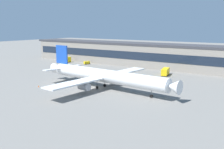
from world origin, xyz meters
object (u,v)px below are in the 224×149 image
Objects in this scene: traffic_cone_0 at (39,86)px; fuel_truck at (165,71)px; airliner at (104,76)px; stair_truck at (66,59)px; baggage_tug at (87,63)px.

fuel_truck is at bearing 59.18° from traffic_cone_0.
traffic_cone_0 is at bearing -150.16° from airliner.
traffic_cone_0 is (40.53, -57.21, -1.64)m from stair_truck.
airliner reaches higher than traffic_cone_0.
baggage_tug is 6.07× the size of traffic_cone_0.
traffic_cone_0 is (-22.73, -13.04, -4.66)m from airliner.
fuel_truck is (8.34, 39.06, -3.11)m from airliner.
stair_truck is 70.13m from traffic_cone_0.
traffic_cone_0 is at bearing -67.44° from baggage_tug.
fuel_truck is at bearing -4.08° from stair_truck.
fuel_truck is (55.52, -6.72, 0.80)m from baggage_tug.
fuel_truck is at bearing -6.91° from baggage_tug.
airliner is 65.85m from baggage_tug.
traffic_cone_0 is (-31.08, -52.10, -1.55)m from fuel_truck.
baggage_tug is at bearing 173.09° from fuel_truck.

